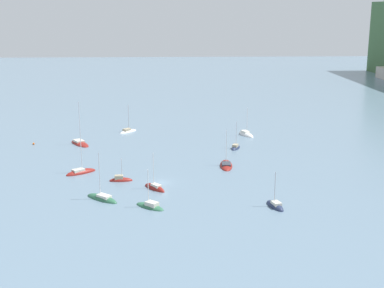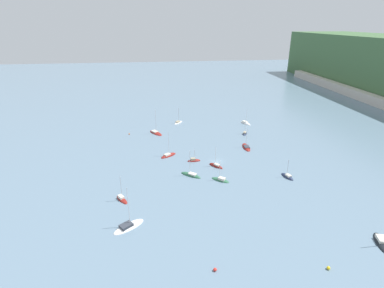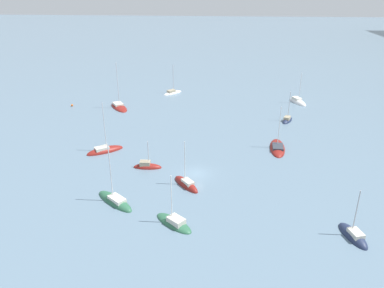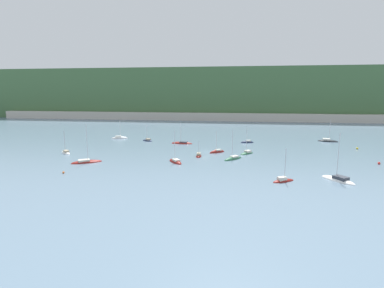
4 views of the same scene
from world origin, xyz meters
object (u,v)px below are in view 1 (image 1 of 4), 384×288
Objects in this scene: mooring_buoy_0 at (34,144)px; sailboat_3 at (275,206)px; sailboat_4 at (80,144)px; sailboat_8 at (150,207)px; sailboat_6 at (155,189)px; sailboat_13 at (226,166)px; sailboat_7 at (236,148)px; sailboat_9 at (128,132)px; sailboat_2 at (81,173)px; sailboat_10 at (121,180)px; sailboat_11 at (246,135)px; sailboat_12 at (102,199)px.

sailboat_3 is at bearing 48.47° from mooring_buoy_0.
sailboat_8 is at bearing -8.99° from sailboat_4.
sailboat_6 is 22.25m from sailboat_13.
sailboat_3 is at bearing -153.53° from sailboat_7.
sailboat_9 reaches higher than sailboat_3.
sailboat_4 is at bearing 24.06° from sailboat_3.
mooring_buoy_0 is at bearing 85.82° from sailboat_2.
sailboat_8 is at bearing 34.00° from mooring_buoy_0.
sailboat_4 reaches higher than sailboat_10.
mooring_buoy_0 is at bearing 107.02° from sailboat_7.
sailboat_3 is 42.31m from sailboat_7.
sailboat_6 is 0.93× the size of sailboat_13.
sailboat_11 is 31.66m from sailboat_13.
sailboat_3 is 0.75× the size of sailboat_12.
sailboat_2 is at bearing -28.82° from sailboat_12.
mooring_buoy_0 is at bearing 69.79° from sailboat_13.
sailboat_10 is (45.97, 1.62, -0.00)m from sailboat_9.
sailboat_2 is 1.40× the size of sailboat_3.
sailboat_6 is 11.36m from sailboat_12.
sailboat_10 is at bearing -68.74° from sailboat_2.
sailboat_2 reaches higher than sailboat_6.
sailboat_12 is (11.18, -2.59, -0.04)m from sailboat_10.
sailboat_2 is at bearing -71.54° from sailboat_11.
sailboat_4 reaches higher than sailboat_3.
sailboat_10 is at bearing -27.54° from sailboat_8.
mooring_buoy_0 is at bearing -103.14° from sailboat_11.
sailboat_7 is at bearing 49.18° from sailboat_4.
mooring_buoy_0 is at bearing -22.04° from sailboat_12.
sailboat_2 is 1.37× the size of sailboat_7.
sailboat_6 is 10.25m from sailboat_8.
sailboat_8 is 57.78m from mooring_buoy_0.
sailboat_7 reaches higher than sailboat_3.
sailboat_7 is at bearing -14.74° from sailboat_3.
sailboat_9 reaches higher than sailboat_7.
sailboat_13 is (15.79, -4.21, -0.06)m from sailboat_7.
sailboat_3 is 1.33× the size of sailboat_10.
sailboat_2 is 26.84m from sailboat_8.
sailboat_11 is at bearing -58.29° from sailboat_9.
sailboat_6 is 50.04m from mooring_buoy_0.
sailboat_4 is 1.41× the size of sailboat_9.
sailboat_10 is (5.89, 9.24, 0.03)m from sailboat_2.
mooring_buoy_0 is (-37.67, -32.94, 0.19)m from sailboat_6.
sailboat_11 is (-7.99, 45.88, -0.01)m from sailboat_4.
sailboat_12 reaches higher than sailboat_6.
sailboat_4 is 34.91m from sailboat_10.
sailboat_7 is 13.82× the size of mooring_buoy_0.
sailboat_13 reaches higher than sailboat_11.
sailboat_8 is at bearing -131.03° from sailboat_9.
sailboat_12 is at bearing 13.24° from sailboat_8.
sailboat_6 is at bearing -2.94° from sailboat_4.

